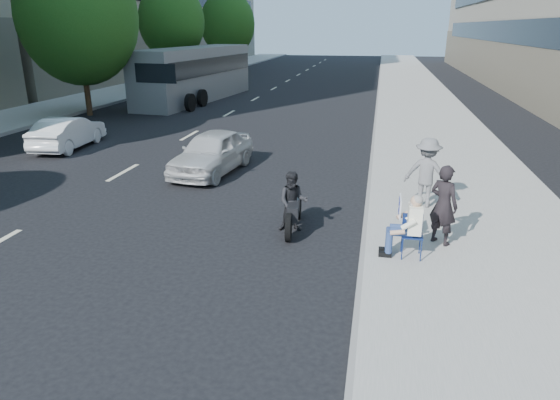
% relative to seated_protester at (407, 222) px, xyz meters
% --- Properties ---
extents(ground, '(160.00, 160.00, 0.00)m').
position_rel_seated_protester_xyz_m(ground, '(-2.29, -3.04, -0.87)').
color(ground, black).
rests_on(ground, ground).
extents(near_sidewalk, '(5.00, 120.00, 0.15)m').
position_rel_seated_protester_xyz_m(near_sidewalk, '(1.71, 16.96, -0.80)').
color(near_sidewalk, '#97968D').
rests_on(near_sidewalk, ground).
extents(far_sidewalk, '(4.50, 120.00, 0.15)m').
position_rel_seated_protester_xyz_m(far_sidewalk, '(-19.04, 16.96, -0.80)').
color(far_sidewalk, '#97968D').
rests_on(far_sidewalk, ground).
extents(tree_far_c, '(6.00, 6.00, 8.47)m').
position_rel_seated_protester_xyz_m(tree_far_c, '(-15.99, 14.96, 4.15)').
color(tree_far_c, '#382616').
rests_on(tree_far_c, ground).
extents(tree_far_d, '(4.80, 4.80, 7.65)m').
position_rel_seated_protester_xyz_m(tree_far_d, '(-15.99, 26.96, 4.01)').
color(tree_far_d, '#382616').
rests_on(tree_far_d, ground).
extents(tree_far_e, '(5.40, 5.40, 7.89)m').
position_rel_seated_protester_xyz_m(tree_far_e, '(-15.99, 40.96, 3.91)').
color(tree_far_e, '#382616').
rests_on(tree_far_e, ground).
extents(seated_protester, '(0.83, 1.11, 1.31)m').
position_rel_seated_protester_xyz_m(seated_protester, '(0.00, 0.00, 0.00)').
color(seated_protester, navy).
rests_on(seated_protester, near_sidewalk).
extents(jogger, '(1.28, 0.95, 1.77)m').
position_rel_seated_protester_xyz_m(jogger, '(0.60, 3.16, 0.16)').
color(jogger, slate).
rests_on(jogger, near_sidewalk).
extents(pedestrian_woman, '(0.75, 0.71, 1.72)m').
position_rel_seated_protester_xyz_m(pedestrian_woman, '(0.75, 0.79, 0.13)').
color(pedestrian_woman, black).
rests_on(pedestrian_woman, near_sidewalk).
extents(white_sedan_near, '(2.08, 4.13, 1.35)m').
position_rel_seated_protester_xyz_m(white_sedan_near, '(-5.92, 5.57, -0.20)').
color(white_sedan_near, silver).
rests_on(white_sedan_near, ground).
extents(white_sedan_mid, '(1.59, 3.86, 1.24)m').
position_rel_seated_protester_xyz_m(white_sedan_mid, '(-12.53, 7.77, -0.25)').
color(white_sedan_mid, white).
rests_on(white_sedan_mid, ground).
extents(motorcycle, '(0.75, 2.05, 1.42)m').
position_rel_seated_protester_xyz_m(motorcycle, '(-2.49, 1.23, -0.24)').
color(motorcycle, black).
rests_on(motorcycle, ground).
extents(bus, '(3.89, 12.29, 3.30)m').
position_rel_seated_protester_xyz_m(bus, '(-12.35, 21.70, 0.76)').
color(bus, slate).
rests_on(bus, ground).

